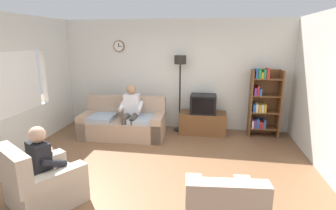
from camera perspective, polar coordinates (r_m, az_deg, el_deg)
name	(u,v)px	position (r m, az deg, el deg)	size (l,w,h in m)	color
ground_plane	(152,176)	(4.57, -3.47, -14.99)	(12.00, 12.00, 0.00)	brown
back_wall_assembly	(175,75)	(6.67, 1.42, 6.55)	(6.20, 0.17, 2.70)	silver
couch	(123,123)	(6.25, -9.61, -3.92)	(1.93, 0.96, 0.90)	tan
tv_stand	(203,123)	(6.45, 7.49, -3.81)	(1.10, 0.56, 0.51)	brown
tv	(203,104)	(6.30, 7.62, 0.24)	(0.60, 0.49, 0.44)	black
bookshelf	(262,102)	(6.48, 19.74, 0.59)	(0.68, 0.36, 1.59)	brown
floor_lamp	(180,72)	(6.33, 2.63, 7.05)	(0.28, 0.28, 1.85)	black
armchair_near_window	(43,184)	(4.13, -25.40, -15.25)	(1.15, 1.17, 0.90)	#BCAD99
person_on_couch	(131,109)	(5.97, -8.05, -0.84)	(0.52, 0.55, 1.24)	silver
person_in_left_armchair	(47,161)	(4.02, -24.69, -10.95)	(0.61, 0.64, 1.12)	black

